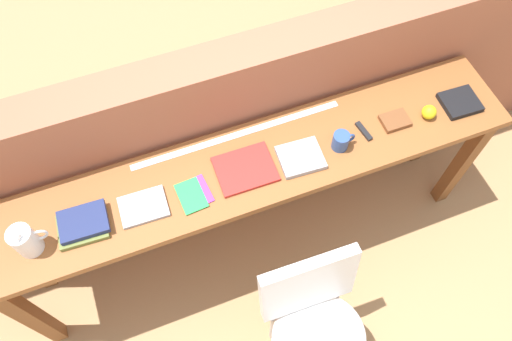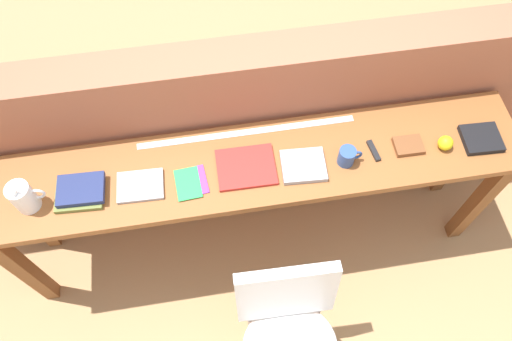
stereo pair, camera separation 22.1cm
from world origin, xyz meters
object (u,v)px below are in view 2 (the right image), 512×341
Objects in this scene: book_open_centre at (246,167)px; mug at (347,156)px; pitcher_white at (24,197)px; magazine_cycling at (140,186)px; book_repair_rightmost at (481,139)px; book_stack_leftmost at (80,192)px; chair_white_moulded at (289,329)px; sports_ball_small at (445,143)px; leather_journal_brown at (408,146)px; pamphlet_pile_colourful at (190,182)px; multitool_folded at (374,151)px.

mug is (0.45, -0.04, 0.04)m from book_open_centre.
magazine_cycling is (0.47, 0.01, -0.07)m from pitcher_white.
mug reaches higher than book_open_centre.
pitcher_white is 2.04m from book_repair_rightmost.
mug reaches higher than book_stack_leftmost.
chair_white_moulded is 4.42× the size of magazine_cycling.
magazine_cycling is at bearing 179.49° from sports_ball_small.
book_stack_leftmost is 1.10× the size of magazine_cycling.
book_open_centre is at bearing 175.37° from mug.
pitcher_white is 0.70× the size of book_open_centre.
mug is 0.30m from leather_journal_brown.
mug reaches higher than book_repair_rightmost.
magazine_cycling is at bearing 176.25° from pamphlet_pile_colourful.
book_repair_rightmost is at bearing -2.08° from multitool_folded.
mug is 0.85× the size of leather_journal_brown.
chair_white_moulded is 8.10× the size of mug.
mug reaches higher than leather_journal_brown.
book_repair_rightmost is (0.18, 0.01, -0.02)m from sports_ball_small.
book_stack_leftmost reaches higher than book_open_centre.
magazine_cycling is at bearing 178.99° from mug.
chair_white_moulded is 0.80m from pamphlet_pile_colourful.
chair_white_moulded is 12.95× the size of sports_ball_small.
leather_journal_brown is 0.75× the size of book_repair_rightmost.
multitool_folded is at bearing 0.49° from book_stack_leftmost.
chair_white_moulded is at bearing -120.31° from mug.
mug is (0.36, 0.62, 0.40)m from chair_white_moulded.
mug is 1.00× the size of multitool_folded.
magazine_cycling is 1.57m from book_repair_rightmost.
multitool_folded is 0.16m from leather_journal_brown.
mug is (0.92, -0.02, 0.04)m from magazine_cycling.
pitcher_white is at bearing -176.38° from magazine_cycling.
multitool_folded is 0.85× the size of leather_journal_brown.
pitcher_white reaches higher than book_stack_leftmost.
book_stack_leftmost is (-0.82, 0.64, 0.38)m from chair_white_moulded.
book_stack_leftmost reaches higher than multitool_folded.
sports_ball_small is at bearing 37.13° from chair_white_moulded.
chair_white_moulded is at bearing -38.03° from book_stack_leftmost.
multitool_folded is at bearing -179.68° from book_repair_rightmost.
chair_white_moulded is 1.25m from book_repair_rightmost.
chair_white_moulded is 4.03× the size of book_stack_leftmost.
pamphlet_pile_colourful is at bearing 118.91° from chair_white_moulded.
sports_ball_small is (1.86, 0.00, -0.04)m from pitcher_white.
magazine_cycling is 1.18× the size of pamphlet_pile_colourful.
pamphlet_pile_colourful is 1.17m from sports_ball_small.
pamphlet_pile_colourful is at bearing -0.05° from pitcher_white.
pitcher_white reaches higher than book_open_centre.
book_stack_leftmost reaches higher than magazine_cycling.
multitool_folded is at bearing 175.23° from sports_ball_small.
magazine_cycling is (0.26, -0.00, -0.02)m from book_stack_leftmost.
book_repair_rightmost reaches higher than chair_white_moulded.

